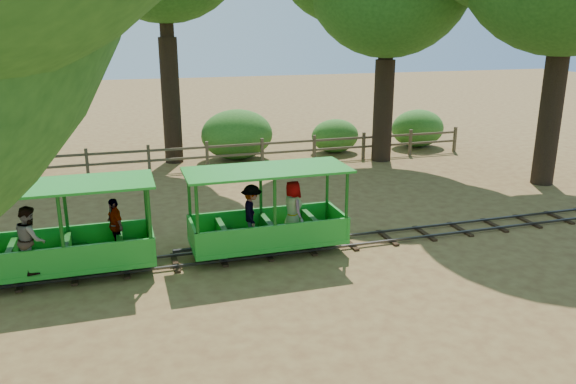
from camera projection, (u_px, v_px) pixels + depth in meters
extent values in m
plane|color=olive|center=(308.00, 248.00, 12.82)|extent=(90.00, 90.00, 0.00)
cube|color=#3F3D3A|center=(313.00, 250.00, 12.52)|extent=(22.00, 0.05, 0.05)
cube|color=#3F3D3A|center=(304.00, 240.00, 13.07)|extent=(22.00, 0.05, 0.05)
cube|color=#382314|center=(308.00, 247.00, 12.81)|extent=(0.12, 1.00, 0.05)
cube|color=#382314|center=(76.00, 274.00, 11.40)|extent=(0.12, 1.00, 0.05)
cube|color=#382314|center=(494.00, 225.00, 14.22)|extent=(0.12, 1.00, 0.05)
cube|color=green|center=(69.00, 262.00, 11.29)|extent=(3.39, 1.30, 0.10)
cube|color=#145814|center=(69.00, 267.00, 11.32)|extent=(3.05, 0.50, 0.14)
cube|color=green|center=(65.00, 260.00, 10.65)|extent=(3.39, 0.06, 0.50)
cube|color=green|center=(69.00, 237.00, 11.76)|extent=(3.39, 0.06, 0.50)
cube|color=green|center=(60.00, 186.00, 10.83)|extent=(3.54, 1.44, 0.05)
cylinder|color=#145814|center=(150.00, 226.00, 10.98)|extent=(0.07, 0.07, 1.59)
cylinder|color=#145814|center=(146.00, 208.00, 12.05)|extent=(0.07, 0.07, 1.59)
cube|color=#145814|center=(12.00, 256.00, 10.93)|extent=(0.12, 1.10, 0.40)
cube|color=#145814|center=(67.00, 250.00, 11.22)|extent=(0.12, 1.10, 0.40)
cube|color=#145814|center=(120.00, 245.00, 11.50)|extent=(0.12, 1.10, 0.40)
cylinder|color=black|center=(7.00, 279.00, 10.69)|extent=(0.28, 0.06, 0.28)
cylinder|color=black|center=(13.00, 265.00, 11.32)|extent=(0.28, 0.06, 0.28)
cylinder|color=black|center=(125.00, 265.00, 11.30)|extent=(0.28, 0.06, 0.28)
cylinder|color=black|center=(124.00, 253.00, 11.93)|extent=(0.28, 0.06, 0.28)
imported|color=gray|center=(30.00, 239.00, 10.57)|extent=(0.61, 0.72, 1.30)
imported|color=gray|center=(115.00, 225.00, 11.54)|extent=(0.51, 0.73, 1.15)
cube|color=green|center=(268.00, 240.00, 12.46)|extent=(3.39, 1.30, 0.10)
cube|color=#145814|center=(268.00, 245.00, 12.49)|extent=(3.05, 0.50, 0.14)
cube|color=green|center=(275.00, 236.00, 11.82)|extent=(3.39, 0.06, 0.50)
cube|color=green|center=(261.00, 218.00, 12.93)|extent=(3.39, 0.06, 0.50)
cube|color=green|center=(267.00, 170.00, 12.00)|extent=(3.54, 1.44, 0.05)
cylinder|color=#145814|center=(197.00, 221.00, 11.24)|extent=(0.07, 0.07, 1.59)
cylinder|color=#145814|center=(190.00, 204.00, 12.32)|extent=(0.07, 0.07, 1.59)
cylinder|color=#145814|center=(346.00, 207.00, 12.15)|extent=(0.07, 0.07, 1.59)
cylinder|color=#145814|center=(327.00, 192.00, 13.22)|extent=(0.07, 0.07, 1.59)
cube|color=#145814|center=(222.00, 234.00, 12.10)|extent=(0.12, 1.10, 0.40)
cube|color=#145814|center=(268.00, 229.00, 12.39)|extent=(0.12, 1.10, 0.40)
cube|color=#145814|center=(311.00, 224.00, 12.67)|extent=(0.12, 1.10, 0.40)
cylinder|color=black|center=(223.00, 254.00, 11.86)|extent=(0.28, 0.06, 0.28)
cylinder|color=black|center=(217.00, 243.00, 12.49)|extent=(0.28, 0.06, 0.28)
cylinder|color=black|center=(319.00, 243.00, 12.48)|extent=(0.28, 0.06, 0.28)
cylinder|color=black|center=(309.00, 233.00, 13.10)|extent=(0.28, 0.06, 0.28)
imported|color=gray|center=(252.00, 212.00, 12.25)|extent=(0.62, 0.87, 1.22)
imported|color=gray|center=(293.00, 209.00, 12.32)|extent=(0.51, 0.69, 1.28)
cylinder|color=#2D2116|center=(171.00, 101.00, 20.32)|extent=(0.66, 0.66, 4.51)
cylinder|color=#2D2116|center=(383.00, 111.00, 20.71)|extent=(0.72, 0.72, 3.71)
cylinder|color=#2D2116|center=(387.00, 29.00, 19.88)|extent=(0.54, 0.54, 2.12)
cylinder|color=#2D2116|center=(549.00, 122.00, 17.53)|extent=(0.68, 0.68, 4.00)
cylinder|color=#2D2116|center=(563.00, 17.00, 16.64)|extent=(0.51, 0.51, 2.29)
cube|color=brown|center=(22.00, 168.00, 18.03)|extent=(0.10, 0.10, 1.00)
cube|color=brown|center=(87.00, 163.00, 18.60)|extent=(0.10, 0.10, 1.00)
cube|color=brown|center=(149.00, 159.00, 19.16)|extent=(0.10, 0.10, 1.00)
cube|color=brown|center=(207.00, 156.00, 19.72)|extent=(0.10, 0.10, 1.00)
cube|color=brown|center=(262.00, 152.00, 20.29)|extent=(0.10, 0.10, 1.00)
cube|color=brown|center=(314.00, 149.00, 20.85)|extent=(0.10, 0.10, 1.00)
cube|color=brown|center=(364.00, 145.00, 21.41)|extent=(0.10, 0.10, 1.00)
cube|color=brown|center=(410.00, 142.00, 21.98)|extent=(0.10, 0.10, 1.00)
cube|color=brown|center=(455.00, 139.00, 22.54)|extent=(0.10, 0.10, 1.00)
cube|color=brown|center=(235.00, 145.00, 19.92)|extent=(18.00, 0.06, 0.08)
cube|color=brown|center=(235.00, 155.00, 20.02)|extent=(18.00, 0.06, 0.08)
ellipsoid|color=#2D6B1E|center=(237.00, 134.00, 21.17)|extent=(2.72, 2.09, 1.88)
ellipsoid|color=#2D6B1E|center=(335.00, 136.00, 22.37)|extent=(1.92, 1.48, 1.33)
ellipsoid|color=#2D6B1E|center=(418.00, 128.00, 23.38)|extent=(2.25, 1.73, 1.56)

